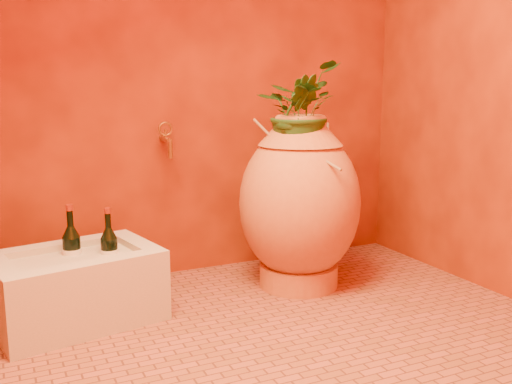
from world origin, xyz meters
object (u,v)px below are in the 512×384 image
stone_basin (76,288)px  wine_bottle_c (72,252)px  amphora (300,203)px  wine_bottle_b (110,252)px  wine_bottle_a (109,250)px  wall_tap (166,138)px

stone_basin → wine_bottle_c: 0.16m
amphora → stone_basin: amphora is taller
wine_bottle_b → wine_bottle_c: bearing=160.5°
stone_basin → wine_bottle_c: (0.00, 0.07, 0.14)m
wine_bottle_a → wine_bottle_b: size_ratio=0.93×
amphora → wine_bottle_b: 0.97m
amphora → wine_bottle_b: amphora is taller
wine_bottle_a → wine_bottle_c: wine_bottle_c is taller
wine_bottle_b → stone_basin: bearing=-172.8°
wine_bottle_c → stone_basin: bearing=-90.3°
wine_bottle_b → wine_bottle_c: 0.16m
amphora → wine_bottle_a: (-0.94, 0.09, -0.16)m
amphora → wine_bottle_c: bearing=175.4°
wall_tap → stone_basin: bearing=-145.1°
wall_tap → amphora: bearing=-33.9°
stone_basin → wine_bottle_a: bearing=25.8°
amphora → wine_bottle_a: size_ratio=2.99×
wine_bottle_c → wall_tap: 0.77m
amphora → wine_bottle_b: (-0.95, 0.03, -0.15)m
stone_basin → wine_bottle_a: wine_bottle_a is taller
wall_tap → wine_bottle_b: bearing=-137.1°
amphora → wine_bottle_b: size_ratio=2.79×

